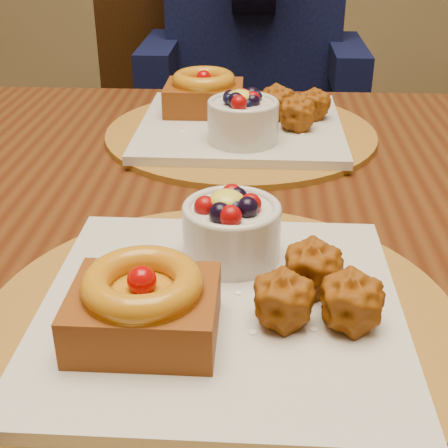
% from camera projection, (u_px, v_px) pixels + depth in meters
% --- Properties ---
extents(dining_table, '(1.60, 0.90, 0.76)m').
position_uv_depth(dining_table, '(233.00, 263.00, 0.73)').
color(dining_table, '#3C190B').
rests_on(dining_table, ground).
extents(place_setting_near, '(0.38, 0.38, 0.08)m').
position_uv_depth(place_setting_near, '(218.00, 296.00, 0.49)').
color(place_setting_near, brown).
rests_on(place_setting_near, dining_table).
extents(place_setting_far, '(0.38, 0.38, 0.09)m').
position_uv_depth(place_setting_far, '(239.00, 119.00, 0.87)').
color(place_setting_far, brown).
rests_on(place_setting_far, dining_table).
extents(chair_far, '(0.56, 0.56, 0.95)m').
position_uv_depth(chair_far, '(199.00, 133.00, 1.57)').
color(chair_far, black).
rests_on(chair_far, ground).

